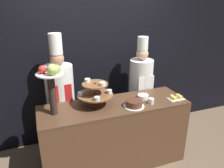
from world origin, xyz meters
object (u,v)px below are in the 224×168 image
Objects in this scene: tiered_stand at (95,92)px; cake_round at (134,104)px; chef_left at (60,95)px; cake_square_tray at (176,98)px; fruit_pedestal at (51,80)px; chef_center_left at (141,85)px; cup_white at (151,101)px; serving_bowl_far at (143,96)px.

tiered_stand is 0.52m from cake_round.
chef_left is (-0.84, 0.65, -0.02)m from cake_round.
cake_round is at bearing -179.23° from cake_square_tray.
fruit_pedestal is 1.68m from cake_square_tray.
chef_center_left is at bearing 108.95° from cake_square_tray.
tiered_stand is at bearing -48.48° from chef_left.
chef_left is at bearing 131.52° from tiered_stand.
cup_white is 0.19m from serving_bowl_far.
chef_left is at bearing -180.00° from chef_center_left.
cake_square_tray is 0.12× the size of chef_left.
serving_bowl_far is at bearing -113.56° from chef_center_left.
chef_left is at bearing 149.48° from cup_white.
chef_center_left is at bearing 0.00° from chef_left.
chef_left is at bearing 75.35° from fruit_pedestal.
cake_round is 0.65m from cake_square_tray.
chef_center_left is at bearing 26.57° from tiered_stand.
serving_bowl_far is (-0.42, 0.18, 0.01)m from cake_square_tray.
serving_bowl_far is at bearing -1.43° from tiered_stand.
cake_square_tray is (1.62, -0.14, -0.42)m from fruit_pedestal.
tiered_stand is at bearing 163.85° from cup_white.
chef_left is at bearing 142.59° from cake_round.
cup_white is 0.47× the size of serving_bowl_far.
cake_square_tray is (1.10, -0.20, -0.16)m from tiered_stand.
cup_white is 0.04× the size of chef_left.
fruit_pedestal reaches higher than cake_round.
serving_bowl_far is 0.50m from chef_center_left.
tiered_stand is at bearing 169.91° from cake_square_tray.
serving_bowl_far is at bearing 96.39° from cup_white.
serving_bowl_far reaches higher than cake_square_tray.
cake_square_tray is at bearing -23.13° from chef_left.
fruit_pedestal is at bearing -178.05° from serving_bowl_far.
cup_white is at bearing 0.23° from cake_round.
cup_white is 0.40m from cake_square_tray.
cake_square_tray is (0.40, 0.01, -0.02)m from cup_white.
fruit_pedestal is 0.37× the size of chef_center_left.
cake_round is 0.25m from cup_white.
chef_left reaches higher than cake_square_tray.
cake_round is 0.78m from chef_center_left.
serving_bowl_far is (1.20, 0.04, -0.41)m from fruit_pedestal.
fruit_pedestal is 2.39× the size of cake_round.
serving_bowl_far is at bearing 1.95° from fruit_pedestal.
cup_white is 0.67m from chef_center_left.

